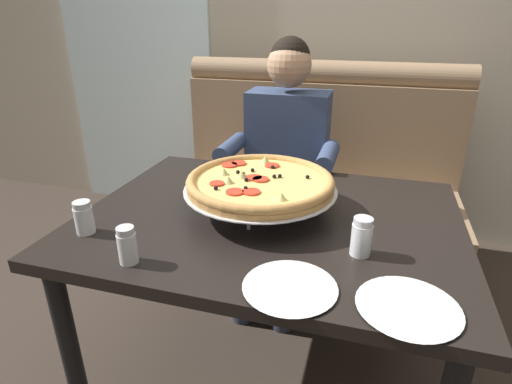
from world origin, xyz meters
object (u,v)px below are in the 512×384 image
(dining_table, at_px, (269,237))
(shaker_oregano, at_px, (84,220))
(booth_bench, at_px, (310,198))
(patio_chair, at_px, (182,113))
(pizza, at_px, (260,183))
(shaker_pepper_flakes, at_px, (361,239))
(shaker_parmesan, at_px, (128,248))
(diner_main, at_px, (283,159))
(plate_near_right, at_px, (290,285))
(plate_near_left, at_px, (408,305))

(dining_table, relative_size, shaker_oregano, 11.95)
(booth_bench, height_order, patio_chair, booth_bench)
(pizza, relative_size, shaker_pepper_flakes, 4.54)
(shaker_parmesan, bearing_deg, pizza, 57.95)
(shaker_parmesan, bearing_deg, booth_bench, 77.44)
(booth_bench, distance_m, pizza, 1.02)
(diner_main, distance_m, shaker_pepper_flakes, 0.94)
(diner_main, height_order, patio_chair, diner_main)
(shaker_parmesan, xyz_separation_m, shaker_pepper_flakes, (0.60, 0.22, 0.00))
(pizza, bearing_deg, dining_table, -28.76)
(shaker_oregano, distance_m, patio_chair, 2.68)
(shaker_oregano, relative_size, shaker_parmesan, 0.98)
(shaker_oregano, relative_size, shaker_pepper_flakes, 0.92)
(shaker_oregano, bearing_deg, plate_near_right, -8.63)
(shaker_oregano, relative_size, patio_chair, 0.12)
(plate_near_right, bearing_deg, shaker_parmesan, -179.01)
(dining_table, relative_size, shaker_parmesan, 11.68)
(booth_bench, distance_m, patio_chair, 1.92)
(booth_bench, bearing_deg, shaker_pepper_flakes, -74.55)
(diner_main, distance_m, patio_chair, 2.04)
(dining_table, bearing_deg, shaker_pepper_flakes, -28.37)
(dining_table, height_order, pizza, pizza)
(booth_bench, height_order, shaker_oregano, booth_bench)
(diner_main, height_order, shaker_oregano, diner_main)
(booth_bench, bearing_deg, dining_table, -90.00)
(patio_chair, bearing_deg, dining_table, -57.51)
(booth_bench, relative_size, plate_near_right, 6.65)
(booth_bench, xyz_separation_m, shaker_pepper_flakes, (0.31, -1.11, 0.39))
(pizza, xyz_separation_m, shaker_pepper_flakes, (0.35, -0.19, -0.06))
(pizza, bearing_deg, shaker_oregano, -147.91)
(dining_table, height_order, shaker_parmesan, shaker_parmesan)
(shaker_pepper_flakes, relative_size, plate_near_right, 0.48)
(booth_bench, bearing_deg, plate_near_right, -83.51)
(pizza, distance_m, shaker_oregano, 0.57)
(plate_near_left, bearing_deg, shaker_parmesan, -179.12)
(dining_table, relative_size, plate_near_right, 5.25)
(shaker_parmesan, bearing_deg, shaker_oregano, 153.75)
(shaker_oregano, xyz_separation_m, shaker_parmesan, (0.22, -0.11, 0.00))
(patio_chair, bearing_deg, booth_bench, -42.19)
(booth_bench, relative_size, plate_near_left, 6.59)
(dining_table, height_order, plate_near_right, plate_near_right)
(diner_main, distance_m, pizza, 0.67)
(dining_table, height_order, diner_main, diner_main)
(dining_table, distance_m, pizza, 0.19)
(plate_near_right, bearing_deg, plate_near_left, 0.69)
(dining_table, distance_m, shaker_oregano, 0.60)
(shaker_oregano, relative_size, plate_near_right, 0.44)
(booth_bench, height_order, diner_main, diner_main)
(diner_main, xyz_separation_m, shaker_oregano, (-0.41, -0.95, 0.07))
(dining_table, xyz_separation_m, shaker_oregano, (-0.52, -0.28, 0.13))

